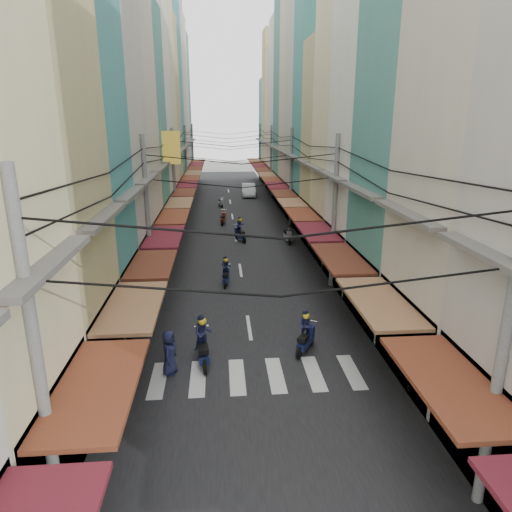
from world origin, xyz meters
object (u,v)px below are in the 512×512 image
bicycle (422,332)px  market_umbrella (401,285)px  traffic_sign (364,271)px  white_car (249,196)px

bicycle → market_umbrella: 2.20m
bicycle → market_umbrella: market_umbrella is taller
traffic_sign → white_car: bearing=95.0°
white_car → traffic_sign: traffic_sign is taller
white_car → traffic_sign: bearing=-83.1°
white_car → traffic_sign: (3.03, -34.83, 2.23)m
bicycle → market_umbrella: size_ratio=0.76×
market_umbrella → traffic_sign: traffic_sign is taller
white_car → market_umbrella: (4.35, -36.02, 1.91)m
market_umbrella → white_car: bearing=96.9°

